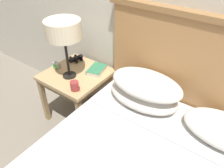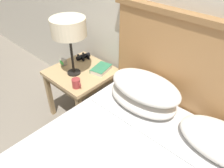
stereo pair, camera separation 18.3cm
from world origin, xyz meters
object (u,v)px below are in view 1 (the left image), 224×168
nightstand (77,79)px  binoculars_pair (76,58)px  book_on_nightstand (97,70)px  alarm_clock (57,65)px  table_lamp (63,31)px  coffee_mug (75,86)px

nightstand → binoculars_pair: size_ratio=3.54×
book_on_nightstand → alarm_clock: size_ratio=3.31×
alarm_clock → table_lamp: bearing=-8.5°
coffee_mug → alarm_clock: bearing=158.4°
coffee_mug → table_lamp: bearing=146.7°
nightstand → binoculars_pair: (-0.17, 0.18, 0.10)m
table_lamp → book_on_nightstand: 0.52m
table_lamp → nightstand: bearing=78.2°
alarm_clock → nightstand: bearing=10.6°
nightstand → binoculars_pair: 0.27m
binoculars_pair → coffee_mug: bearing=-47.6°
table_lamp → book_on_nightstand: size_ratio=2.38×
table_lamp → binoculars_pair: (-0.16, 0.26, -0.44)m
book_on_nightstand → coffee_mug: bearing=-84.5°
book_on_nightstand → alarm_clock: 0.41m
table_lamp → book_on_nightstand: table_lamp is taller
binoculars_pair → alarm_clock: alarm_clock is taller
table_lamp → alarm_clock: table_lamp is taller
alarm_clock → binoculars_pair: bearing=76.8°
book_on_nightstand → binoculars_pair: size_ratio=1.42×
nightstand → binoculars_pair: bearing=132.8°
binoculars_pair → alarm_clock: 0.23m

